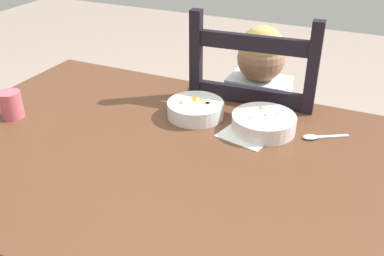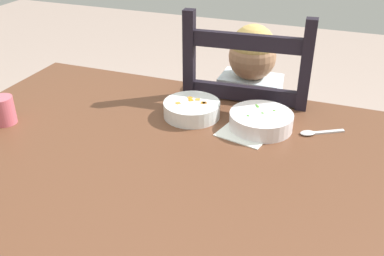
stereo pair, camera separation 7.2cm
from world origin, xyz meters
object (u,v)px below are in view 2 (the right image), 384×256
dining_table (167,180)px  dining_chair (246,147)px  child_figure (247,111)px  drinking_cup (3,110)px  spoon (314,133)px  bowl_of_peas (261,120)px  bowl_of_carrots (192,109)px

dining_table → dining_chair: 0.55m
dining_chair → child_figure: bearing=-165.9°
dining_table → child_figure: child_figure is taller
drinking_cup → spoon: bearing=16.5°
dining_chair → child_figure: (-0.00, -0.00, 0.15)m
bowl_of_peas → dining_chair: bearing=109.9°
bowl_of_carrots → drinking_cup: size_ratio=2.09×
child_figure → dining_chair: bearing=14.1°
child_figure → spoon: (0.27, -0.27, 0.11)m
child_figure → bowl_of_carrots: size_ratio=5.33×
bowl_of_peas → dining_table: bearing=-133.0°
dining_chair → drinking_cup: 0.88m
dining_table → dining_chair: size_ratio=1.39×
bowl_of_peas → drinking_cup: 0.78m
bowl_of_peas → drinking_cup: bearing=-161.7°
child_figure → spoon: bearing=-45.8°
spoon → drinking_cup: bearing=-163.5°
dining_chair → bowl_of_carrots: (-0.11, -0.29, 0.28)m
dining_table → child_figure: (0.10, 0.52, -0.01)m
bowl_of_peas → spoon: size_ratio=1.48×
child_figure → dining_table: bearing=-100.9°
dining_table → bowl_of_carrots: (-0.01, 0.23, 0.12)m
bowl_of_peas → spoon: 0.16m
bowl_of_peas → drinking_cup: drinking_cup is taller
dining_chair → bowl_of_carrots: dining_chair is taller
bowl_of_peas → spoon: bearing=7.4°
dining_table → bowl_of_carrots: 0.25m
dining_table → drinking_cup: bearing=-177.9°
bowl_of_carrots → drinking_cup: bearing=-154.7°
spoon → dining_table: bearing=-146.1°
child_figure → spoon: child_figure is taller
dining_chair → bowl_of_peas: dining_chair is taller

